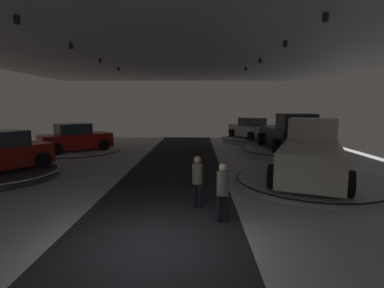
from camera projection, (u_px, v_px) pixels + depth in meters
ground at (150, 248)px, 6.22m from camera, size 24.00×44.00×0.06m
display_platform_mid_right at (309, 181)px, 11.14m from camera, size 5.68×5.68×0.23m
pickup_truck_mid_right at (311, 154)px, 11.30m from camera, size 4.15×5.70×2.30m
display_platform_far_left at (77, 152)px, 18.06m from camera, size 5.44×5.44×0.28m
display_car_far_left at (76, 138)px, 17.92m from camera, size 4.36×4.09×1.71m
display_platform_far_right at (285, 151)px, 18.45m from camera, size 5.68×5.68×0.32m
pickup_truck_far_right at (287, 135)px, 17.99m from camera, size 2.77×5.36×2.30m
display_platform_deep_right at (250, 140)px, 24.24m from camera, size 4.91×4.91×0.38m
display_car_deep_right at (251, 129)px, 24.09m from camera, size 3.51×4.57×1.71m
visitor_walking_near at (223, 189)px, 7.45m from camera, size 0.32×0.32×1.59m
visitor_walking_far at (197, 178)px, 8.55m from camera, size 0.32×0.32×1.59m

